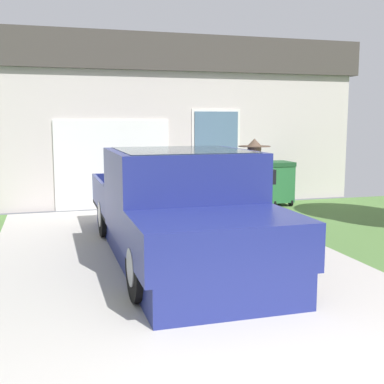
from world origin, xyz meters
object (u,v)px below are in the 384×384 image
object	(u,v)px
pickup_truck	(180,212)
handbag	(266,238)
house_with_garage	(153,120)
person_with_hat	(254,186)
wheeled_trash_bin	(278,181)

from	to	relation	value
pickup_truck	handbag	distance (m)	1.68
handbag	house_with_garage	xyz separation A→B (m)	(-0.34, 7.34, 1.90)
pickup_truck	handbag	size ratio (longest dim) A/B	12.17
person_with_hat	pickup_truck	bearing A→B (deg)	6.90
house_with_garage	wheeled_trash_bin	size ratio (longest dim) A/B	9.05
handbag	house_with_garage	distance (m)	7.59
pickup_truck	house_with_garage	bearing A→B (deg)	-99.02
person_with_hat	wheeled_trash_bin	xyz separation A→B (m)	(2.15, 3.51, -0.41)
house_with_garage	pickup_truck	bearing A→B (deg)	-98.95
person_with_hat	house_with_garage	distance (m)	7.27
pickup_truck	wheeled_trash_bin	xyz separation A→B (m)	(3.51, 3.99, -0.14)
person_with_hat	wheeled_trash_bin	size ratio (longest dim) A/B	1.66
wheeled_trash_bin	handbag	bearing A→B (deg)	-118.29
pickup_truck	person_with_hat	world-z (taller)	person_with_hat
person_with_hat	handbag	world-z (taller)	person_with_hat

